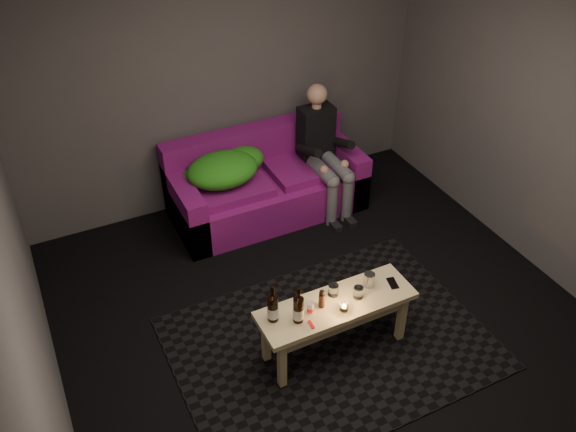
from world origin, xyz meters
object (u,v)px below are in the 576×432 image
Objects in this scene: sofa at (265,185)px; beer_bottle_b at (298,309)px; beer_bottle_a at (273,308)px; coffee_table at (336,311)px; steel_cup at (369,280)px; person at (323,148)px.

sofa is 6.04× the size of beer_bottle_b.
sofa is 2.00m from beer_bottle_a.
beer_bottle_a is at bearing 173.40° from coffee_table.
sofa and beer_bottle_a have the same top height.
sofa reaches higher than coffee_table.
sofa is 1.90m from coffee_table.
sofa reaches higher than steel_cup.
beer_bottle_a is (-1.31, -1.67, -0.04)m from person.
beer_bottle_b is at bearing -29.46° from beer_bottle_a.
person is at bearing 56.62° from beer_bottle_b.
sofa is 2.03m from beer_bottle_b.
beer_bottle_b is 0.64m from steel_cup.
steel_cup is (0.63, 0.08, -0.06)m from beer_bottle_b.
sofa is at bearing 164.69° from person.
person reaches higher than beer_bottle_b.
person reaches higher than coffee_table.
beer_bottle_a is at bearing -112.75° from sofa.
sofa is 5.94× the size of beer_bottle_a.
beer_bottle_a is at bearing 179.87° from steel_cup.
coffee_table is at bearing -115.77° from person.
steel_cup is at bearing -89.56° from sofa.
person is 2.13m from beer_bottle_a.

